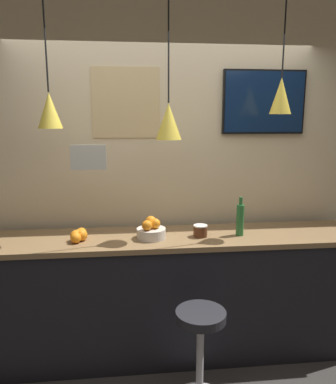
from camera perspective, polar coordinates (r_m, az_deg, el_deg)
The scene contains 13 objects.
back_wall at distance 3.23m, azimuth -0.76°, elevation 3.05°, with size 8.00×0.06×2.90m.
service_counter at distance 3.13m, azimuth 0.00°, elevation -15.45°, with size 3.08×0.58×1.00m.
bar_stool at distance 2.67m, azimuth 4.94°, elevation -21.94°, with size 0.37×0.37×0.68m.
fruit_bowl at distance 2.87m, azimuth -2.57°, elevation -5.81°, with size 0.22×0.22×0.16m.
orange_pile at distance 2.89m, azimuth -13.50°, elevation -6.49°, with size 0.13×0.21×0.09m.
juice_bottle at distance 2.97m, azimuth 10.93°, elevation -4.09°, with size 0.06×0.06×0.31m.
spread_jar at distance 2.92m, azimuth 4.95°, elevation -5.91°, with size 0.11×0.11×0.09m.
pendant_lamp_left at distance 2.79m, azimuth -17.61°, elevation 11.88°, with size 0.17×0.17×0.97m.
pendant_lamp_middle at distance 2.76m, azimuth 0.09°, elevation 10.82°, with size 0.19×0.19×1.05m.
pendant_lamp_right at distance 2.97m, azimuth 16.83°, elevation 13.93°, with size 0.16×0.16×0.87m.
mounted_tv at distance 3.33m, azimuth 14.41°, elevation 13.12°, with size 0.71×0.04×0.53m.
hanging_menu_board at distance 2.60m, azimuth -12.03°, elevation 5.18°, with size 0.24×0.01×0.17m.
wall_poster at distance 3.14m, azimuth -6.43°, elevation 13.36°, with size 0.55×0.01×0.56m.
Camera 1 is at (-0.30, -2.16, 1.92)m, focal length 35.00 mm.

